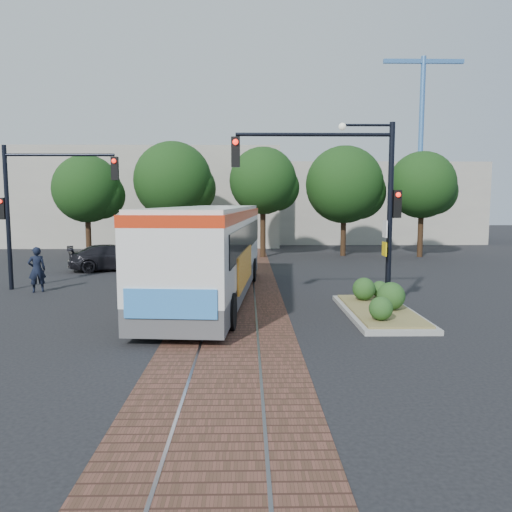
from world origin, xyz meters
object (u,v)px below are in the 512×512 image
object	(u,v)px
traffic_island	(380,304)
officer	(37,270)
parked_car	(114,257)
city_bus	(211,248)
signal_pole_main	(353,187)
signal_pole_left	(34,197)

from	to	relation	value
traffic_island	officer	distance (m)	13.64
traffic_island	parked_car	xyz separation A→B (m)	(-11.52, 10.78, 0.37)
traffic_island	parked_car	world-z (taller)	parked_car
city_bus	signal_pole_main	size ratio (longest dim) A/B	2.21
signal_pole_main	city_bus	bearing A→B (deg)	149.86
officer	signal_pole_left	bearing A→B (deg)	-98.00
signal_pole_left	officer	xyz separation A→B (m)	(0.24, -0.65, -2.93)
signal_pole_main	parked_car	xyz separation A→B (m)	(-10.56, 10.69, -3.46)
city_bus	officer	distance (m)	7.41
city_bus	signal_pole_left	bearing A→B (deg)	169.57
city_bus	traffic_island	xyz separation A→B (m)	(5.74, -2.86, -1.62)
traffic_island	parked_car	distance (m)	15.78
signal_pole_main	signal_pole_left	xyz separation A→B (m)	(-12.23, 4.80, -0.29)
traffic_island	officer	bearing A→B (deg)	161.85
signal_pole_left	parked_car	distance (m)	6.89
signal_pole_left	officer	size ratio (longest dim) A/B	3.22
traffic_island	signal_pole_main	size ratio (longest dim) A/B	0.87
parked_car	city_bus	bearing A→B (deg)	-162.83
officer	parked_car	size ratio (longest dim) A/B	0.39
signal_pole_main	signal_pole_left	bearing A→B (deg)	158.55
city_bus	traffic_island	world-z (taller)	city_bus
signal_pole_main	officer	size ratio (longest dim) A/B	3.22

